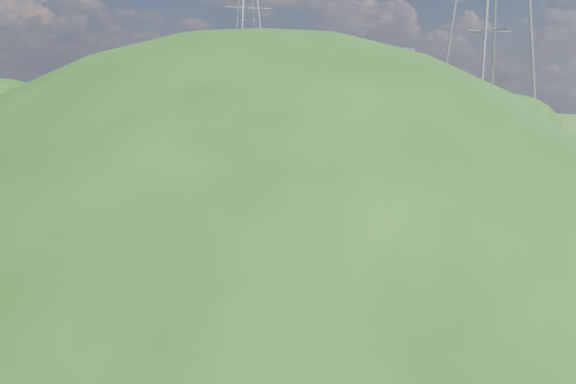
# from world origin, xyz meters

# --- Properties ---
(ground) EXTENTS (260.00, 260.00, 0.00)m
(ground) POSITION_xyz_m (0.00, 60.00, 0.00)
(ground) COLOR #244F16
(ground) RESTS_ON ground
(road) EXTENTS (8.00, 150.00, 0.06)m
(road) POSITION_xyz_m (0.00, 66.00, 0.03)
(road) COLOR black
(road) RESTS_ON ground
(curb_left) EXTENTS (0.50, 150.00, 0.22)m
(curb_left) POSITION_xyz_m (-4.25, 66.00, 0.11)
(curb_left) COLOR gray
(curb_left) RESTS_ON ground
(curb_right) EXTENTS (0.50, 150.00, 0.22)m
(curb_right) POSITION_xyz_m (4.25, 66.00, 0.11)
(curb_right) COLOR gray
(curb_right) RESTS_ON ground
(speed_limit_sign) EXTENTS (0.55, 0.09, 2.40)m
(speed_limit_sign) POSITION_xyz_m (5.20, 37.98, 1.60)
(speed_limit_sign) COLOR slate
(speed_limit_sign) RESTS_ON ground
(overpass) EXTENTS (30.00, 3.00, 3.20)m
(overpass) POSITION_xyz_m (0.00, 140.00, 2.41)
(overpass) COLOR gray
(overpass) RESTS_ON ground
(streetlight_near_left) EXTENTS (5.90, 0.25, 10.00)m
(streetlight_near_left) POSITION_xyz_m (-6.00, 12.00, 5.94)
(streetlight_near_left) COLOR slate
(streetlight_near_left) RESTS_ON ground
(streetlight_mid_left) EXTENTS (5.90, 0.25, 10.00)m
(streetlight_mid_left) POSITION_xyz_m (-6.00, 45.00, 5.94)
(streetlight_mid_left) COLOR slate
(streetlight_mid_left) RESTS_ON ground
(streetlight_far_right) EXTENTS (5.90, 0.25, 10.00)m
(streetlight_far_right) POSITION_xyz_m (6.00, 78.00, 5.94)
(streetlight_far_right) COLOR slate
(streetlight_far_right) RESTS_ON ground
(power_tower_near) EXTENTS (9.00, 6.40, 28.00)m
(power_tower_near) POSITION_xyz_m (22.00, 40.00, 14.01)
(power_tower_near) COLOR slate
(power_tower_near) RESTS_ON ground
(power_tower_far) EXTENTS (9.00, 6.40, 28.00)m
(power_tower_far) POSITION_xyz_m (26.00, 115.00, 14.01)
(power_tower_far) COLOR slate
(power_tower_far) RESTS_ON ground
(tree_lc) EXTENTS (7.56, 7.56, 8.79)m
(tree_lc) POSITION_xyz_m (-15.00, 50.00, 5.58)
(tree_lc) COLOR black
(tree_lc) RESTS_ON ground
(tree_le) EXTENTS (5.88, 5.88, 6.84)m
(tree_le) POSITION_xyz_m (-14.50, 98.00, 4.33)
(tree_le) COLOR black
(tree_le) RESTS_ON ground
(tree_lf) EXTENTS (7.98, 7.98, 9.28)m
(tree_lf) POSITION_xyz_m (-11.00, 2.00, 5.89)
(tree_lf) COLOR black
(tree_lf) RESTS_ON ground
(tree_rb) EXTENTS (6.72, 6.72, 7.82)m
(tree_rb) POSITION_xyz_m (16.00, 30.00, 4.95)
(tree_rb) COLOR black
(tree_rb) RESTS_ON ground
(tree_rc) EXTENTS (5.88, 5.88, 6.84)m
(tree_rc) POSITION_xyz_m (15.00, 52.00, 4.33)
(tree_rc) COLOR black
(tree_rc) RESTS_ON ground
(tree_rd) EXTENTS (7.14, 7.14, 8.30)m
(tree_rd) POSITION_xyz_m (17.00, 76.00, 5.27)
(tree_rd) COLOR black
(tree_rd) RESTS_ON ground
(tree_re) EXTENTS (5.46, 5.46, 6.35)m
(tree_re) POSITION_xyz_m (14.50, 100.00, 4.02)
(tree_re) COLOR black
(tree_re) RESTS_ON ground
(tree_rf) EXTENTS (6.30, 6.30, 7.33)m
(tree_rf) POSITION_xyz_m (18.00, 120.00, 4.64)
(tree_rf) COLOR black
(tree_rf) RESTS_ON ground
(bus_outbound) EXTENTS (4.16, 11.10, 3.02)m
(bus_outbound) POSITION_xyz_m (0.80, 48.95, 1.57)
(bus_outbound) COLOR silver
(bus_outbound) RESTS_ON road
(bus_inbound) EXTENTS (3.50, 12.17, 3.35)m
(bus_inbound) POSITION_xyz_m (-1.05, 55.66, 1.73)
(bus_inbound) COLOR silver
(bus_inbound) RESTS_ON road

